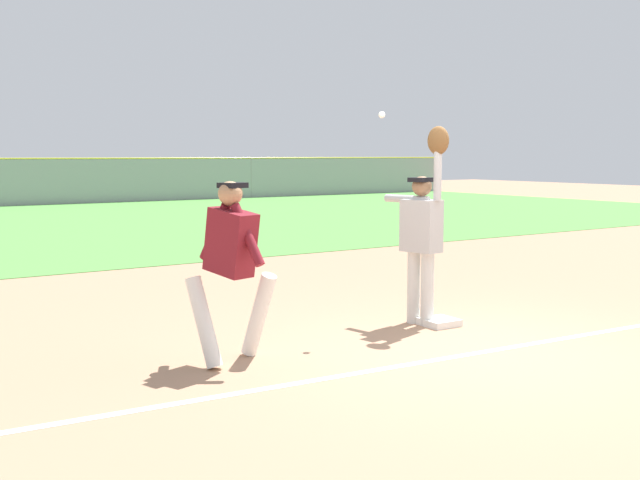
{
  "coord_description": "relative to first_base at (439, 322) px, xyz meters",
  "views": [
    {
      "loc": [
        -5.37,
        -5.4,
        1.96
      ],
      "look_at": [
        -0.89,
        1.36,
        1.05
      ],
      "focal_mm": 42.62,
      "sensor_mm": 36.0,
      "label": 1
    }
  ],
  "objects": [
    {
      "name": "ground_plane",
      "position": [
        -0.53,
        -1.0,
        -0.04
      ],
      "size": [
        77.71,
        77.71,
        0.0
      ],
      "primitive_type": "plane",
      "color": "tan"
    },
    {
      "name": "outfield_grass",
      "position": [
        -0.53,
        15.37,
        -0.04
      ],
      "size": [
        45.25,
        18.25,
        0.01
      ],
      "primitive_type": "cube",
      "color": "#549342",
      "rests_on": "ground_plane"
    },
    {
      "name": "chalk_foul_line",
      "position": [
        -4.0,
        -0.9,
        -0.04
      ],
      "size": [
        11.98,
        0.9,
        0.01
      ],
      "primitive_type": "cube",
      "rotation": [
        0.0,
        0.0,
        -0.07
      ],
      "color": "white",
      "rests_on": "ground_plane"
    },
    {
      "name": "first_base",
      "position": [
        0.0,
        0.0,
        0.0
      ],
      "size": [
        0.39,
        0.39,
        0.08
      ],
      "primitive_type": "cube",
      "rotation": [
        0.0,
        0.0,
        -0.03
      ],
      "color": "white",
      "rests_on": "ground_plane"
    },
    {
      "name": "fielder",
      "position": [
        -0.13,
        0.16,
        1.08
      ],
      "size": [
        0.34,
        0.9,
        2.28
      ],
      "rotation": [
        0.0,
        0.0,
        3.33
      ],
      "color": "silver",
      "rests_on": "ground_plane"
    },
    {
      "name": "runner",
      "position": [
        -2.7,
        -0.08,
        0.96
      ],
      "size": [
        0.85,
        0.83,
        1.72
      ],
      "rotation": [
        0.0,
        0.0,
        0.29
      ],
      "color": "white",
      "rests_on": "ground_plane"
    },
    {
      "name": "baseball",
      "position": [
        -0.71,
        0.2,
        2.35
      ],
      "size": [
        0.07,
        0.07,
        0.07
      ],
      "primitive_type": "sphere",
      "color": "white"
    },
    {
      "name": "parked_car_green",
      "position": [
        1.0,
        28.13,
        0.63
      ],
      "size": [
        4.52,
        2.36,
        1.25
      ],
      "rotation": [
        0.0,
        0.0,
        0.07
      ],
      "color": "#1E6B33",
      "rests_on": "ground_plane"
    },
    {
      "name": "parked_car_red",
      "position": [
        6.82,
        28.25,
        0.63
      ],
      "size": [
        4.45,
        2.22,
        1.25
      ],
      "rotation": [
        0.0,
        0.0,
        -0.03
      ],
      "color": "#B21E1E",
      "rests_on": "ground_plane"
    }
  ]
}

